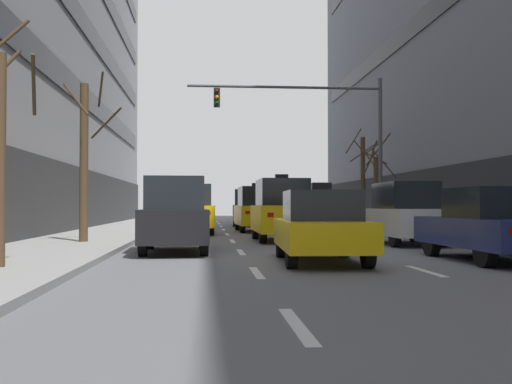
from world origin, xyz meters
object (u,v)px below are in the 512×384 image
Objects in this scene: car_driving_1 at (194,214)px; street_tree_2 at (376,187)px; traffic_signal_0 at (325,125)px; street_tree_1 at (363,178)px; car_driving_2 at (175,215)px; car_parked_2 at (405,214)px; taxi_driving_4 at (257,209)px; pedestrian_1 at (511,216)px; taxi_driving_0 at (282,210)px; taxi_driving_3 at (191,209)px; street_tree_0 at (0,148)px; car_parked_1 at (491,225)px; car_driving_6 at (248,208)px; taxi_driving_5 at (321,227)px; street_tree_3 at (85,159)px.

street_tree_2 reaches higher than car_driving_1.
traffic_signal_0 is 8.31m from street_tree_1.
car_driving_2 is 1.01× the size of car_parked_2.
taxi_driving_4 is 0.80× the size of street_tree_1.
car_parked_2 is at bearing -99.90° from street_tree_1.
pedestrian_1 is (9.35, -0.34, -0.02)m from car_driving_2.
taxi_driving_4 is 3.05× the size of pedestrian_1.
street_tree_2 is (6.56, 2.03, 1.16)m from taxi_driving_4.
car_driving_2 is (-3.56, -4.94, -0.09)m from taxi_driving_0.
street_tree_0 is at bearing -102.00° from taxi_driving_3.
car_parked_2 reaches higher than car_parked_1.
street_tree_0 is at bearing -109.94° from taxi_driving_4.
car_parked_2 is 15.05m from street_tree_1.
taxi_driving_0 is 0.97× the size of car_driving_6.
car_parked_2 is at bearing 20.05° from car_driving_2.
car_driving_1 is 1.01× the size of taxi_driving_5.
car_parked_2 is 2.81× the size of pedestrian_1.
taxi_driving_3 is at bearing 121.83° from taxi_driving_0.
car_driving_6 reaches higher than car_driving_1.
car_driving_2 reaches higher than car_parked_2.
taxi_driving_4 is (3.12, 2.31, -0.01)m from taxi_driving_3.
traffic_signal_0 is (2.83, 13.39, 4.14)m from taxi_driving_5.
taxi_driving_3 reaches higher than taxi_driving_5.
taxi_driving_5 is 21.66m from street_tree_1.
street_tree_0 is at bearing -120.18° from street_tree_1.
traffic_signal_0 is at bearing -1.21° from taxi_driving_3.
taxi_driving_5 reaches higher than pedestrian_1.
car_driving_1 is at bearing 128.50° from traffic_signal_0.
car_driving_2 is 4.65m from taxi_driving_5.
street_tree_2 is at bearing 56.07° from car_driving_2.
taxi_driving_3 is at bearing 78.00° from street_tree_0.
pedestrian_1 is (3.12, -10.57, -3.94)m from traffic_signal_0.
car_parked_2 is (3.95, 5.85, 0.21)m from taxi_driving_5.
taxi_driving_3 is 1.05× the size of taxi_driving_5.
taxi_driving_0 is at bearing 54.21° from car_driving_2.
traffic_signal_0 is at bearing -40.04° from taxi_driving_4.
car_driving_2 is at bearing -125.79° from taxi_driving_0.
taxi_driving_4 is 0.90× the size of street_tree_2.
car_driving_6 is at bearing 152.23° from street_tree_1.
car_driving_2 is at bearing -43.77° from street_tree_3.
taxi_driving_0 is at bearing -75.37° from car_driving_1.
car_driving_6 reaches higher than car_parked_2.
taxi_driving_0 is at bearing -116.75° from traffic_signal_0.
traffic_signal_0 is 11.70m from pedestrian_1.
taxi_driving_3 reaches higher than car_driving_2.
street_tree_2 reaches higher than pedestrian_1.
taxi_driving_5 is (-0.17, -8.11, -0.31)m from taxi_driving_0.
taxi_driving_3 is 3.08× the size of pedestrian_1.
car_driving_2 is 9.35m from pedestrian_1.
traffic_signal_0 is (2.90, -2.44, 3.85)m from taxi_driving_4.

